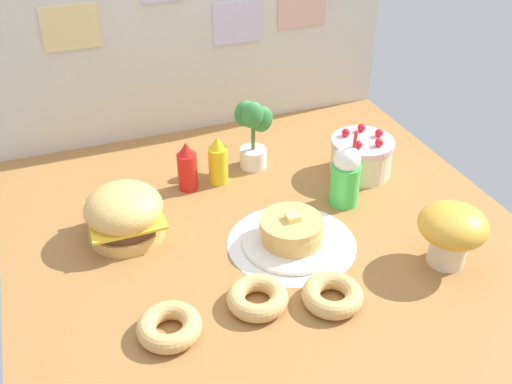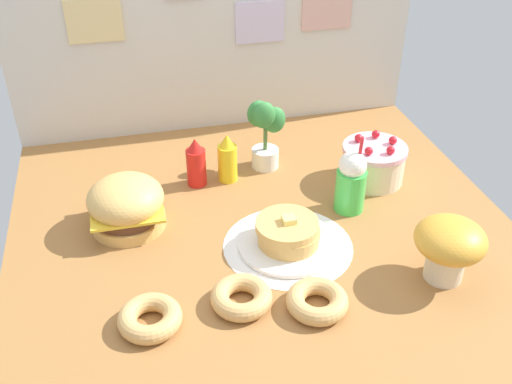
% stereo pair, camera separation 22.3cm
% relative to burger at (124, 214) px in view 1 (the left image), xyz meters
% --- Properties ---
extents(ground_plane, '(1.95, 1.95, 0.02)m').
position_rel_burger_xyz_m(ground_plane, '(0.51, -0.20, -0.11)').
color(ground_plane, '#9E6B38').
extents(back_wall, '(1.95, 0.04, 1.01)m').
position_rel_burger_xyz_m(back_wall, '(0.51, 0.77, 0.41)').
color(back_wall, beige).
rests_on(back_wall, ground_plane).
extents(doily_mat, '(0.49, 0.49, 0.00)m').
position_rel_burger_xyz_m(doily_mat, '(0.57, -0.27, -0.10)').
color(doily_mat, white).
rests_on(doily_mat, ground_plane).
extents(burger, '(0.29, 0.29, 0.21)m').
position_rel_burger_xyz_m(burger, '(0.00, 0.00, 0.00)').
color(burger, '#DBA859').
rests_on(burger, ground_plane).
extents(pancake_stack, '(0.38, 0.38, 0.13)m').
position_rel_burger_xyz_m(pancake_stack, '(0.57, -0.27, -0.05)').
color(pancake_stack, white).
rests_on(pancake_stack, doily_mat).
extents(layer_cake, '(0.28, 0.28, 0.20)m').
position_rel_burger_xyz_m(layer_cake, '(1.06, 0.09, -0.01)').
color(layer_cake, beige).
rests_on(layer_cake, ground_plane).
extents(ketchup_bottle, '(0.08, 0.08, 0.22)m').
position_rel_burger_xyz_m(ketchup_bottle, '(0.31, 0.24, 0.00)').
color(ketchup_bottle, red).
rests_on(ketchup_bottle, ground_plane).
extents(mustard_bottle, '(0.08, 0.08, 0.22)m').
position_rel_burger_xyz_m(mustard_bottle, '(0.45, 0.24, 0.00)').
color(mustard_bottle, yellow).
rests_on(mustard_bottle, ground_plane).
extents(cream_soda_cup, '(0.12, 0.12, 0.33)m').
position_rel_burger_xyz_m(cream_soda_cup, '(0.88, -0.10, 0.03)').
color(cream_soda_cup, green).
rests_on(cream_soda_cup, ground_plane).
extents(donut_pink_glaze, '(0.21, 0.21, 0.06)m').
position_rel_burger_xyz_m(donut_pink_glaze, '(0.03, -0.55, -0.07)').
color(donut_pink_glaze, tan).
rests_on(donut_pink_glaze, ground_plane).
extents(donut_chocolate, '(0.21, 0.21, 0.06)m').
position_rel_burger_xyz_m(donut_chocolate, '(0.34, -0.53, -0.07)').
color(donut_chocolate, tan).
rests_on(donut_chocolate, ground_plane).
extents(donut_vanilla, '(0.21, 0.21, 0.06)m').
position_rel_burger_xyz_m(donut_vanilla, '(0.57, -0.61, -0.07)').
color(donut_vanilla, tan).
rests_on(donut_vanilla, ground_plane).
extents(potted_plant, '(0.16, 0.13, 0.34)m').
position_rel_burger_xyz_m(potted_plant, '(0.63, 0.31, 0.08)').
color(potted_plant, white).
rests_on(potted_plant, ground_plane).
extents(mushroom_stool, '(0.24, 0.24, 0.23)m').
position_rel_burger_xyz_m(mushroom_stool, '(1.05, -0.56, 0.04)').
color(mushroom_stool, beige).
rests_on(mushroom_stool, ground_plane).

